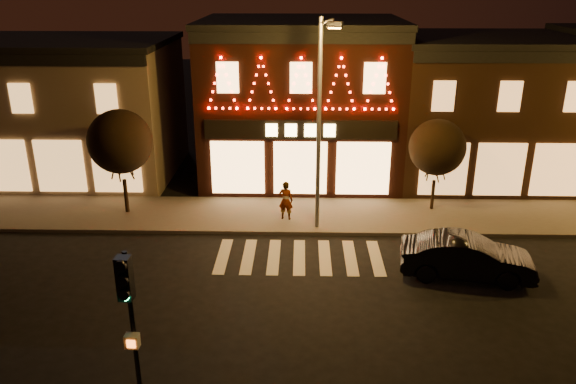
{
  "coord_description": "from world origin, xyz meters",
  "views": [
    {
      "loc": [
        0.04,
        -15.95,
        10.34
      ],
      "look_at": [
        -0.44,
        4.0,
        2.73
      ],
      "focal_mm": 35.52,
      "sensor_mm": 36.0,
      "label": 1
    }
  ],
  "objects_px": {
    "streetlamp_mid": "(321,111)",
    "pedestrian": "(286,200)",
    "traffic_signal_near": "(129,308)",
    "dark_sedan": "(467,257)"
  },
  "relations": [
    {
      "from": "pedestrian",
      "to": "dark_sedan",
      "type": "bearing_deg",
      "value": 155.5
    },
    {
      "from": "streetlamp_mid",
      "to": "pedestrian",
      "type": "xyz_separation_m",
      "value": [
        -1.44,
        1.06,
        -4.25
      ]
    },
    {
      "from": "traffic_signal_near",
      "to": "dark_sedan",
      "type": "bearing_deg",
      "value": 41.68
    },
    {
      "from": "traffic_signal_near",
      "to": "streetlamp_mid",
      "type": "distance_m",
      "value": 12.45
    },
    {
      "from": "streetlamp_mid",
      "to": "traffic_signal_near",
      "type": "bearing_deg",
      "value": -97.45
    },
    {
      "from": "traffic_signal_near",
      "to": "streetlamp_mid",
      "type": "height_order",
      "value": "streetlamp_mid"
    },
    {
      "from": "streetlamp_mid",
      "to": "pedestrian",
      "type": "relative_size",
      "value": 4.96
    },
    {
      "from": "traffic_signal_near",
      "to": "streetlamp_mid",
      "type": "bearing_deg",
      "value": 71.83
    },
    {
      "from": "dark_sedan",
      "to": "pedestrian",
      "type": "relative_size",
      "value": 2.68
    },
    {
      "from": "streetlamp_mid",
      "to": "dark_sedan",
      "type": "relative_size",
      "value": 1.85
    }
  ]
}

